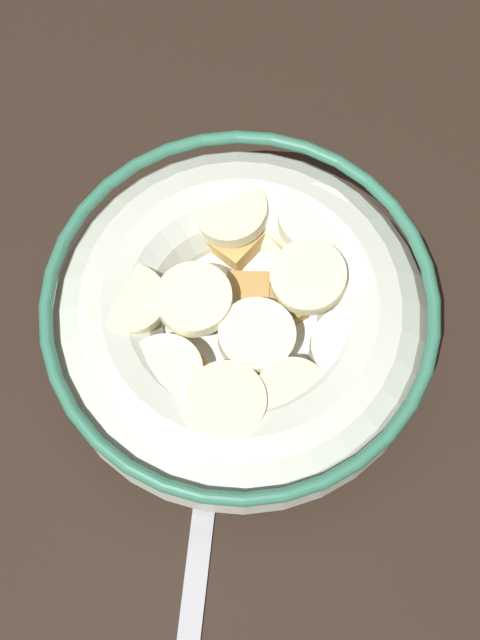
{
  "coord_description": "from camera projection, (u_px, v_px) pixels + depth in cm",
  "views": [
    {
      "loc": [
        5.03,
        -12.79,
        39.24
      ],
      "look_at": [
        0.0,
        0.0,
        3.0
      ],
      "focal_mm": 48.49,
      "sensor_mm": 36.0,
      "label": 1
    }
  ],
  "objects": [
    {
      "name": "cereal_bowl",
      "position": [
        240.0,
        321.0,
        0.39
      ],
      "size": [
        17.23,
        17.23,
        5.71
      ],
      "color": "beige",
      "rests_on": "ground_plane"
    },
    {
      "name": "spoon",
      "position": [
        189.0,
        636.0,
        0.37
      ],
      "size": [
        6.17,
        16.05,
        0.8
      ],
      "color": "#A5A5AD",
      "rests_on": "ground_plane"
    },
    {
      "name": "ground_plane",
      "position": [
        240.0,
        349.0,
        0.42
      ],
      "size": [
        130.96,
        130.96,
        2.0
      ],
      "primitive_type": "cube",
      "color": "black"
    }
  ]
}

